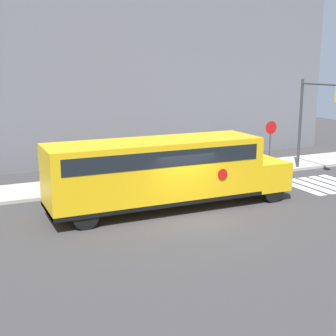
{
  "coord_description": "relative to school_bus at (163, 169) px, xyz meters",
  "views": [
    {
      "loc": [
        -8.12,
        -15.64,
        5.96
      ],
      "look_at": [
        -0.0,
        2.13,
        1.62
      ],
      "focal_mm": 50.0,
      "sensor_mm": 36.0,
      "label": 1
    }
  ],
  "objects": [
    {
      "name": "building_backdrop",
      "position": [
        0.46,
        11.37,
        4.96
      ],
      "size": [
        32.0,
        4.0,
        13.32
      ],
      "color": "slate",
      "rests_on": "ground"
    },
    {
      "name": "school_bus",
      "position": [
        0.0,
        0.0,
        0.0
      ],
      "size": [
        10.56,
        2.57,
        2.95
      ],
      "color": "yellow",
      "rests_on": "ground"
    },
    {
      "name": "traffic_light",
      "position": [
        10.2,
        2.72,
        1.72
      ],
      "size": [
        0.28,
        3.03,
        5.18
      ],
      "color": "#38383A",
      "rests_on": "ground"
    },
    {
      "name": "sidewalk_strip",
      "position": [
        0.46,
        4.87,
        -1.63
      ],
      "size": [
        44.0,
        3.0,
        0.15
      ],
      "color": "#B2ADA3",
      "rests_on": "ground"
    },
    {
      "name": "ground_plane",
      "position": [
        0.46,
        -1.63,
        -1.7
      ],
      "size": [
        60.0,
        60.0,
        0.0
      ],
      "primitive_type": "plane",
      "color": "#3A3838"
    },
    {
      "name": "crosswalk_stripes",
      "position": [
        9.03,
        0.37,
        -1.7
      ],
      "size": [
        3.3,
        3.2,
        0.01
      ],
      "color": "white",
      "rests_on": "ground"
    },
    {
      "name": "stop_sign",
      "position": [
        8.61,
        4.29,
        0.19
      ],
      "size": [
        0.74,
        0.1,
        2.83
      ],
      "color": "#38383A",
      "rests_on": "ground"
    }
  ]
}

